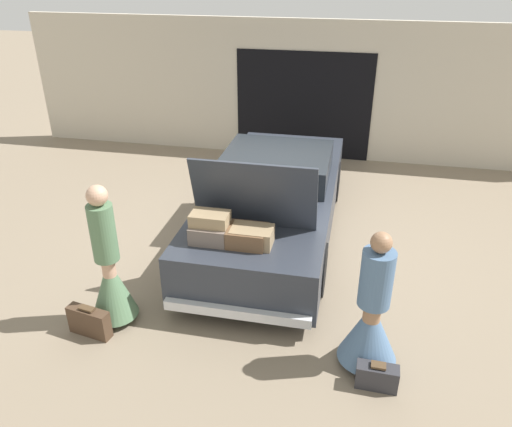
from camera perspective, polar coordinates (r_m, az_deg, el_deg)
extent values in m
plane|color=#7F705B|center=(7.84, 1.91, -2.30)|extent=(40.00, 40.00, 0.00)
cube|color=beige|center=(10.62, 5.54, 13.81)|extent=(12.00, 0.12, 2.80)
cube|color=black|center=(10.63, 5.42, 12.15)|extent=(2.80, 0.02, 2.20)
cube|color=#2D333D|center=(7.60, 1.97, 1.08)|extent=(1.81, 4.61, 0.67)
cube|color=#1E2328|center=(7.62, 2.41, 5.59)|extent=(1.59, 1.48, 0.40)
cylinder|color=black|center=(9.09, -1.63, 4.56)|extent=(0.18, 0.70, 0.70)
cylinder|color=black|center=(8.88, 8.91, 3.64)|extent=(0.18, 0.70, 0.70)
cylinder|color=black|center=(6.69, -7.23, -4.72)|extent=(0.18, 0.70, 0.70)
cylinder|color=black|center=(6.40, 7.15, -6.36)|extent=(0.18, 0.70, 0.70)
cube|color=silver|center=(5.78, -2.25, -11.26)|extent=(1.72, 0.10, 0.12)
cube|color=#2D333D|center=(6.00, -0.27, 2.08)|extent=(1.54, 0.30, 0.94)
cube|color=#75665B|center=(5.97, -5.23, -2.11)|extent=(0.44, 0.40, 0.21)
cube|color=#9E8460|center=(5.85, -0.47, -2.61)|extent=(0.49, 0.34, 0.22)
cube|color=#9E8460|center=(5.88, -5.30, -0.59)|extent=(0.45, 0.29, 0.15)
cube|color=brown|center=(5.86, -1.00, -2.59)|extent=(0.45, 0.40, 0.21)
cylinder|color=tan|center=(6.11, -16.10, -8.38)|extent=(0.16, 0.16, 0.85)
cone|color=#567A56|center=(6.08, -16.15, -8.05)|extent=(0.54, 0.54, 0.77)
cylinder|color=#567A56|center=(5.71, -17.08, -2.14)|extent=(0.28, 0.28, 0.67)
sphere|color=tan|center=(5.51, -17.72, 1.97)|extent=(0.23, 0.23, 0.23)
cylinder|color=#997051|center=(5.47, 12.80, -13.24)|extent=(0.18, 0.18, 0.77)
cone|color=slate|center=(5.44, 12.84, -12.93)|extent=(0.62, 0.62, 0.70)
cylinder|color=slate|center=(5.05, 13.61, -7.25)|extent=(0.33, 0.33, 0.61)
sphere|color=#997051|center=(4.83, 14.14, -3.24)|extent=(0.21, 0.21, 0.21)
cube|color=#473323|center=(6.12, -18.51, -11.66)|extent=(0.53, 0.23, 0.34)
cube|color=#4C3823|center=(6.01, -18.78, -10.23)|extent=(0.19, 0.12, 0.02)
cube|color=#2D2D33|center=(5.40, 13.65, -17.67)|extent=(0.42, 0.18, 0.27)
cube|color=#4C3823|center=(5.30, 13.84, -16.50)|extent=(0.15, 0.10, 0.02)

